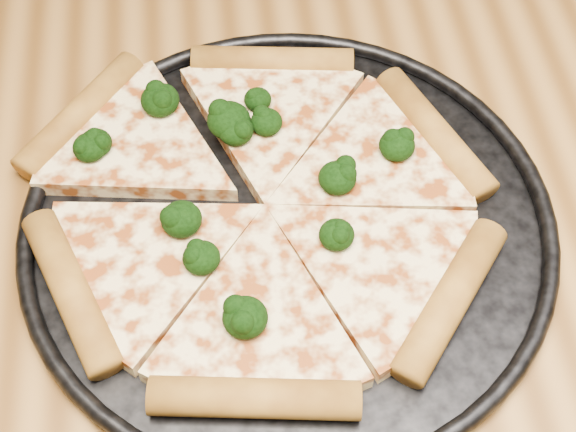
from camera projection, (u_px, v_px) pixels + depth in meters
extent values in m
cube|color=olive|center=(444.00, 201.00, 0.61)|extent=(1.20, 0.90, 0.04)
cylinder|color=black|center=(288.00, 227.00, 0.56)|extent=(0.34, 0.34, 0.01)
torus|color=black|center=(288.00, 221.00, 0.56)|extent=(0.35, 0.35, 0.01)
cylinder|color=#AC762B|center=(435.00, 133.00, 0.60)|extent=(0.07, 0.12, 0.02)
cylinder|color=#AC762B|center=(273.00, 61.00, 0.64)|extent=(0.12, 0.04, 0.02)
cylinder|color=#AC762B|center=(81.00, 114.00, 0.61)|extent=(0.09, 0.11, 0.02)
cylinder|color=#AC762B|center=(71.00, 291.00, 0.52)|extent=(0.07, 0.12, 0.02)
cylinder|color=#AC762B|center=(255.00, 398.00, 0.48)|extent=(0.12, 0.04, 0.02)
cylinder|color=#AC762B|center=(450.00, 300.00, 0.52)|extent=(0.09, 0.11, 0.02)
ellipsoid|color=black|center=(266.00, 122.00, 0.59)|extent=(0.02, 0.02, 0.02)
ellipsoid|color=black|center=(229.00, 120.00, 0.59)|extent=(0.03, 0.03, 0.02)
ellipsoid|color=black|center=(181.00, 219.00, 0.54)|extent=(0.03, 0.03, 0.02)
ellipsoid|color=black|center=(96.00, 143.00, 0.58)|extent=(0.02, 0.02, 0.02)
ellipsoid|color=black|center=(337.00, 235.00, 0.53)|extent=(0.02, 0.02, 0.02)
ellipsoid|color=black|center=(201.00, 258.00, 0.52)|extent=(0.02, 0.02, 0.02)
ellipsoid|color=black|center=(236.00, 130.00, 0.58)|extent=(0.02, 0.02, 0.02)
ellipsoid|color=black|center=(245.00, 317.00, 0.50)|extent=(0.03, 0.03, 0.02)
ellipsoid|color=black|center=(160.00, 100.00, 0.60)|extent=(0.03, 0.03, 0.02)
ellipsoid|color=black|center=(337.00, 178.00, 0.56)|extent=(0.03, 0.03, 0.02)
ellipsoid|color=black|center=(258.00, 99.00, 0.60)|extent=(0.02, 0.02, 0.01)
ellipsoid|color=black|center=(397.00, 145.00, 0.58)|extent=(0.02, 0.02, 0.02)
ellipsoid|color=black|center=(90.00, 147.00, 0.58)|extent=(0.02, 0.02, 0.02)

